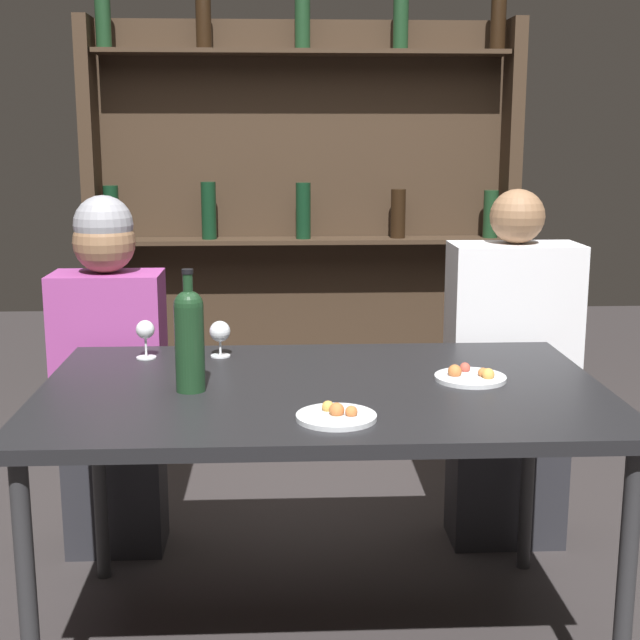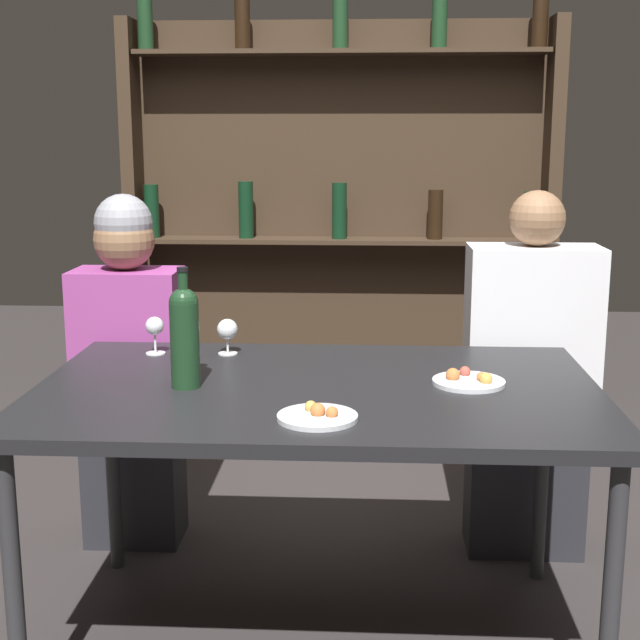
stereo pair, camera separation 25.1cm
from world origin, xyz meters
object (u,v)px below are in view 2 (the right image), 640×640
(food_plate_0, at_px, (318,416))
(seated_person_right, at_px, (529,388))
(wine_glass_1, at_px, (155,328))
(wine_glass_0, at_px, (227,331))
(wine_bottle, at_px, (184,333))
(seated_person_left, at_px, (130,375))
(food_plate_1, at_px, (469,380))

(food_plate_0, relative_size, seated_person_right, 0.15)
(wine_glass_1, bearing_deg, wine_glass_0, 2.63)
(food_plate_0, bearing_deg, wine_glass_1, 130.96)
(wine_bottle, bearing_deg, wine_glass_1, 115.12)
(wine_glass_1, bearing_deg, seated_person_left, 118.57)
(wine_glass_0, xyz_separation_m, food_plate_1, (0.70, -0.30, -0.06))
(wine_glass_1, relative_size, seated_person_right, 0.09)
(wine_glass_1, bearing_deg, food_plate_1, -17.33)
(wine_glass_0, relative_size, seated_person_left, 0.09)
(seated_person_left, xyz_separation_m, seated_person_right, (1.37, 0.00, -0.02))
(wine_bottle, height_order, seated_person_left, seated_person_left)
(wine_glass_1, bearing_deg, food_plate_0, -49.04)
(food_plate_0, distance_m, food_plate_1, 0.51)
(food_plate_0, xyz_separation_m, seated_person_left, (-0.71, 0.93, -0.16))
(seated_person_right, bearing_deg, wine_bottle, -147.05)
(seated_person_right, bearing_deg, food_plate_0, -125.60)
(wine_bottle, bearing_deg, wine_glass_0, 81.55)
(wine_glass_1, xyz_separation_m, seated_person_left, (-0.17, 0.31, -0.24))
(wine_bottle, distance_m, food_plate_1, 0.78)
(food_plate_1, height_order, seated_person_right, seated_person_right)
(wine_glass_0, height_order, food_plate_1, wine_glass_0)
(seated_person_left, distance_m, seated_person_right, 1.37)
(food_plate_0, bearing_deg, food_plate_1, 40.06)
(wine_glass_1, distance_m, seated_person_right, 1.27)
(wine_glass_0, distance_m, seated_person_right, 1.06)
(wine_glass_0, relative_size, food_plate_0, 0.57)
(seated_person_right, bearing_deg, food_plate_1, -114.56)
(wine_glass_1, height_order, food_plate_1, wine_glass_1)
(food_plate_0, height_order, food_plate_1, food_plate_1)
(wine_glass_0, distance_m, food_plate_1, 0.77)
(wine_glass_0, xyz_separation_m, seated_person_right, (0.98, 0.30, -0.25))
(wine_bottle, bearing_deg, seated_person_right, 32.95)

